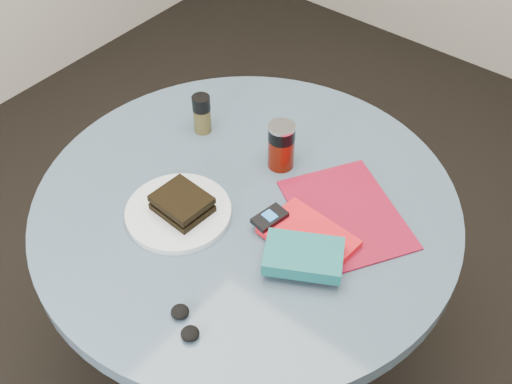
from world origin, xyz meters
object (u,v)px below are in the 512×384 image
Objects in this scene: table at (247,246)px; soda_can at (281,146)px; red_book at (309,237)px; headphones at (185,323)px; plate at (178,212)px; pepper_grinder at (202,114)px; novel at (303,256)px; mp3_player at (270,218)px; sandwich at (182,203)px; magazine at (346,214)px.

table is 8.11× the size of soda_can.
red_book is 1.98× the size of headphones.
table is 0.23m from plate.
pepper_grinder reaches higher than plate.
soda_can is 0.32m from novel.
mp3_player is 0.31m from headphones.
sandwich is at bearing 133.92° from headphones.
sandwich is 0.77× the size of novel.
red_book is 0.33m from headphones.
soda_can is at bearing 105.30° from headphones.
mp3_player reaches higher than table.
red_book is at bearing -17.66° from pepper_grinder.
novel reaches higher than plate.
red_book reaches higher than plate.
headphones is at bearing -96.48° from red_book.
plate is 1.96× the size of soda_can.
magazine is 0.19m from novel.
sandwich is (-0.09, -0.12, 0.20)m from table.
mp3_player is (0.18, 0.10, -0.01)m from sandwich.
soda_can is (0.07, 0.27, 0.03)m from sandwich.
soda_can is at bearing 74.96° from sandwich.
headphones is at bearing -70.28° from table.
magazine is at bearing 28.04° from table.
plate is 0.30m from headphones.
plate is 0.32m from novel.
pepper_grinder is at bearing 128.55° from headphones.
novel is (0.23, -0.23, -0.02)m from soda_can.
sandwich is 1.47× the size of mp3_player.
plate is 2.85× the size of mp3_player.
plate is at bearing -126.11° from table.
pepper_grinder is 0.38m from mp3_player.
plate is at bearing -151.02° from mp3_player.
novel is at bearing -23.71° from pepper_grinder.
plate is at bearing -106.19° from soda_can.
pepper_grinder is (-0.25, 0.13, 0.22)m from table.
red_book is 2.31× the size of mp3_player.
mp3_player is at bearing 95.61° from headphones.
table is 0.40m from headphones.
magazine is at bearing 38.38° from sandwich.
sandwich is 0.31m from novel.
soda_can is (-0.01, 0.15, 0.23)m from table.
pepper_grinder is 0.55× the size of red_book.
soda_can is at bearing 73.81° from plate.
sandwich reaches higher than plate.
table is 0.27m from soda_can.
soda_can reaches higher than novel.
pepper_grinder is 0.66× the size of novel.
headphones is (0.12, -0.34, 0.17)m from table.
red_book is (0.18, -0.01, 0.18)m from table.
red_book is (0.20, -0.16, -0.05)m from soda_can.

